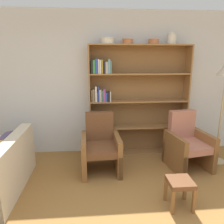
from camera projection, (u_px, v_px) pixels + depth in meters
wall_back at (125, 84)px, 4.32m from camera, size 12.00×0.06×2.75m
bookshelf at (129, 104)px, 4.24m from camera, size 1.91×0.30×2.12m
bowl_sage at (108, 40)px, 3.90m from camera, size 0.25×0.25×0.12m
bowl_brass at (128, 41)px, 3.94m from camera, size 0.21×0.21×0.09m
bowl_cream at (154, 41)px, 3.97m from camera, size 0.21×0.21×0.09m
vase_tall at (172, 39)px, 3.99m from camera, size 0.16×0.16×0.21m
armchair_leather at (101, 147)px, 3.70m from camera, size 0.67×0.71×0.97m
armchair_cushioned at (187, 144)px, 3.82m from camera, size 0.75×0.78×0.97m
footstool at (180, 186)px, 2.79m from camera, size 0.31×0.31×0.38m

